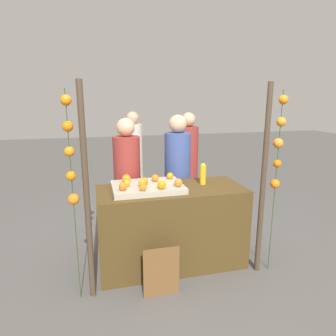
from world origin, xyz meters
The scene contains 23 objects.
ground_plane centered at (0.00, 0.00, 0.00)m, with size 24.00×24.00×0.00m, color #565451.
stall_counter centered at (0.00, 0.00, 0.46)m, with size 1.65×0.70×0.92m, color #4C3819.
orange_tray centered at (-0.27, 0.01, 0.95)m, with size 0.77×0.55×0.06m, color #B2AD99.
orange_0 centered at (0.04, -0.14, 1.03)m, with size 0.09×0.09×0.09m, color orange.
orange_1 centered at (-0.16, 0.11, 1.02)m, with size 0.08×0.08×0.08m, color orange.
orange_2 centered at (0.03, 0.18, 1.02)m, with size 0.08×0.08×0.08m, color orange.
orange_3 centered at (-0.35, -0.20, 1.02)m, with size 0.08×0.08×0.08m, color orange.
orange_4 centered at (-0.55, -0.13, 1.02)m, with size 0.08×0.08×0.08m, color orange.
orange_5 centered at (-0.50, -0.01, 1.02)m, with size 0.07×0.07×0.07m, color orange.
orange_6 centered at (-0.15, -0.18, 1.03)m, with size 0.09×0.09×0.09m, color orange.
orange_7 centered at (-0.34, -0.06, 1.02)m, with size 0.09×0.09×0.09m, color orange.
orange_8 centered at (-0.48, 0.16, 1.03)m, with size 0.09×0.09×0.09m, color orange.
orange_9 centered at (-0.30, 0.02, 1.02)m, with size 0.08×0.08×0.08m, color orange.
juice_bottle centered at (0.40, 0.07, 1.04)m, with size 0.07×0.07×0.25m.
chalkboard_sign centered at (-0.25, -0.56, 0.25)m, with size 0.36×0.03×0.53m.
vendor_left centered at (-0.43, 0.56, 0.78)m, with size 0.34×0.34×1.67m.
vendor_right centered at (0.24, 0.59, 0.79)m, with size 0.34×0.34×1.70m.
crowd_person_0 centered at (0.68, 1.51, 0.78)m, with size 0.34×0.34×1.68m.
crowd_person_1 centered at (-0.11, 2.31, 0.78)m, with size 0.33×0.33×1.67m.
canopy_post_left centered at (-0.91, -0.39, 1.03)m, with size 0.06×0.06×2.07m, color #473828.
canopy_post_right centered at (0.91, -0.39, 1.03)m, with size 0.06×0.06×2.07m, color #473828.
garland_strand_left centered at (-1.03, -0.39, 1.42)m, with size 0.10×0.11×1.99m.
garland_strand_right centered at (1.05, -0.40, 1.44)m, with size 0.12×0.10×1.99m.
Camera 1 is at (-0.82, -3.08, 1.92)m, focal length 31.77 mm.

